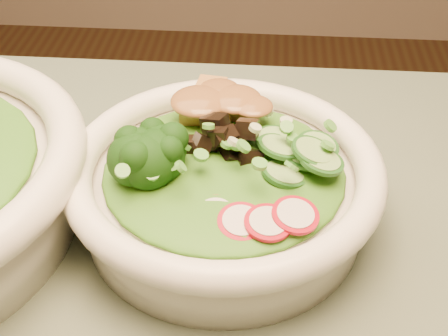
# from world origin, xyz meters

# --- Properties ---
(salad_bowl) EXTENTS (0.24, 0.24, 0.06)m
(salad_bowl) POSITION_xyz_m (-0.15, 0.15, 0.78)
(salad_bowl) COLOR white
(salad_bowl) RESTS_ON dining_table
(lettuce_bed) EXTENTS (0.18, 0.18, 0.02)m
(lettuce_bed) POSITION_xyz_m (-0.15, 0.15, 0.80)
(lettuce_bed) COLOR #295712
(lettuce_bed) RESTS_ON salad_bowl
(broccoli_florets) EXTENTS (0.07, 0.07, 0.04)m
(broccoli_florets) POSITION_xyz_m (-0.20, 0.14, 0.82)
(broccoli_florets) COLOR black
(broccoli_florets) RESTS_ON salad_bowl
(radish_slices) EXTENTS (0.10, 0.04, 0.02)m
(radish_slices) POSITION_xyz_m (-0.13, 0.09, 0.81)
(radish_slices) COLOR #A00C1C
(radish_slices) RESTS_ON salad_bowl
(cucumber_slices) EXTENTS (0.06, 0.06, 0.03)m
(cucumber_slices) POSITION_xyz_m (-0.09, 0.16, 0.81)
(cucumber_slices) COLOR #7FAC5F
(cucumber_slices) RESTS_ON salad_bowl
(mushroom_heap) EXTENTS (0.06, 0.06, 0.04)m
(mushroom_heap) POSITION_xyz_m (-0.15, 0.16, 0.82)
(mushroom_heap) COLOR black
(mushroom_heap) RESTS_ON salad_bowl
(tofu_cubes) EXTENTS (0.08, 0.06, 0.03)m
(tofu_cubes) POSITION_xyz_m (-0.16, 0.20, 0.81)
(tofu_cubes) COLOR #AB7D39
(tofu_cubes) RESTS_ON salad_bowl
(peanut_sauce) EXTENTS (0.06, 0.05, 0.01)m
(peanut_sauce) POSITION_xyz_m (-0.16, 0.20, 0.83)
(peanut_sauce) COLOR brown
(peanut_sauce) RESTS_ON tofu_cubes
(scallion_garnish) EXTENTS (0.17, 0.17, 0.02)m
(scallion_garnish) POSITION_xyz_m (-0.15, 0.15, 0.82)
(scallion_garnish) COLOR #509D37
(scallion_garnish) RESTS_ON salad_bowl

